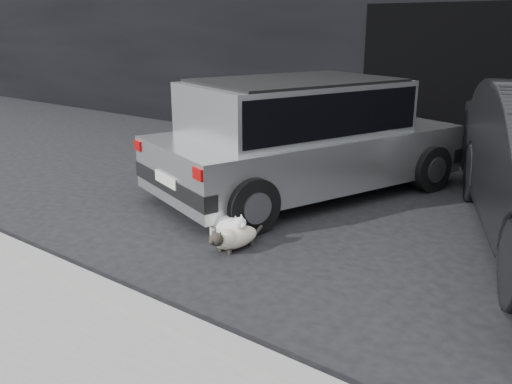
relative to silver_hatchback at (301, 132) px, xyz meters
The scene contains 6 objects.
ground 1.41m from the silver_hatchback, 68.02° to the right, with size 80.00×80.00×0.00m, color black.
garage_opening 3.30m from the silver_hatchback, 64.30° to the left, with size 4.00×0.10×2.60m, color black.
curb 3.99m from the silver_hatchback, 68.69° to the right, with size 18.00×0.25×0.12m, color gray.
silver_hatchback is the anchor object (origin of this frame).
cat_siamese 2.32m from the silver_hatchback, 75.35° to the right, with size 0.33×0.82×0.28m.
cat_white 2.13m from the silver_hatchback, 80.09° to the right, with size 0.77×0.37×0.36m.
Camera 1 is at (3.53, -5.09, 2.25)m, focal length 38.00 mm.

